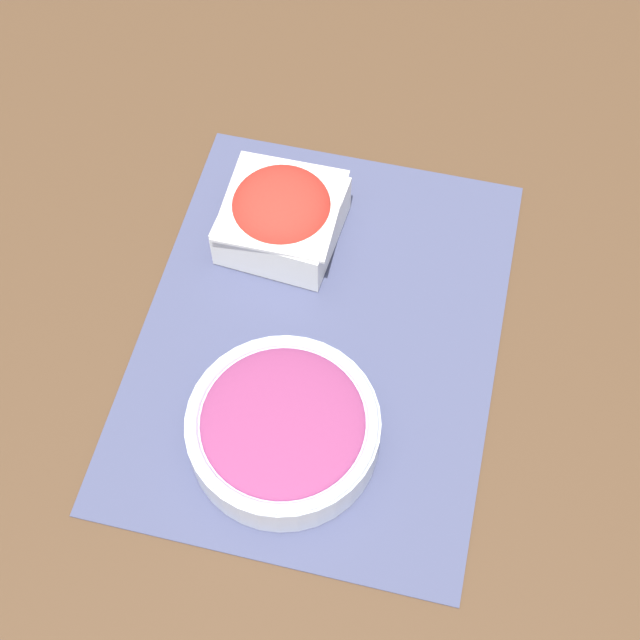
# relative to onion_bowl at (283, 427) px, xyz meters

# --- Properties ---
(ground_plane) EXTENTS (3.00, 3.00, 0.00)m
(ground_plane) POSITION_rel_onion_bowl_xyz_m (-0.13, 0.01, -0.04)
(ground_plane) COLOR #513823
(placemat) EXTENTS (0.50, 0.38, 0.00)m
(placemat) POSITION_rel_onion_bowl_xyz_m (-0.13, 0.01, -0.03)
(placemat) COLOR #474C70
(placemat) RESTS_ON ground_plane
(onion_bowl) EXTENTS (0.19, 0.19, 0.06)m
(onion_bowl) POSITION_rel_onion_bowl_xyz_m (0.00, 0.00, 0.00)
(onion_bowl) COLOR silver
(onion_bowl) RESTS_ON placemat
(tomato_bowl) EXTENTS (0.13, 0.13, 0.08)m
(tomato_bowl) POSITION_rel_onion_bowl_xyz_m (-0.25, -0.06, 0.01)
(tomato_bowl) COLOR white
(tomato_bowl) RESTS_ON placemat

